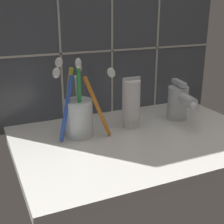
# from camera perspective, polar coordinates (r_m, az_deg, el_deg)

# --- Properties ---
(sink_counter) EXTENTS (0.56, 0.38, 0.02)m
(sink_counter) POSITION_cam_1_polar(r_m,az_deg,el_deg) (0.73, 5.08, -5.15)
(sink_counter) COLOR silver
(sink_counter) RESTS_ON ground
(tile_wall_backsplash) EXTENTS (0.66, 0.02, 0.50)m
(tile_wall_backsplash) POSITION_cam_1_polar(r_m,az_deg,el_deg) (0.84, -1.14, 15.27)
(tile_wall_backsplash) COLOR #4C515B
(tile_wall_backsplash) RESTS_ON ground
(toothbrush_cup) EXTENTS (0.14, 0.10, 0.18)m
(toothbrush_cup) POSITION_cam_1_polar(r_m,az_deg,el_deg) (0.71, -6.14, -0.32)
(toothbrush_cup) COLOR silver
(toothbrush_cup) RESTS_ON sink_counter
(toothpaste_tube) EXTENTS (0.05, 0.04, 0.13)m
(toothpaste_tube) POSITION_cam_1_polar(r_m,az_deg,el_deg) (0.75, 3.50, 1.66)
(toothpaste_tube) COLOR white
(toothpaste_tube) RESTS_ON sink_counter
(sink_faucet) EXTENTS (0.05, 0.12, 0.10)m
(sink_faucet) POSITION_cam_1_polar(r_m,az_deg,el_deg) (0.82, 12.20, 1.86)
(sink_faucet) COLOR silver
(sink_faucet) RESTS_ON sink_counter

